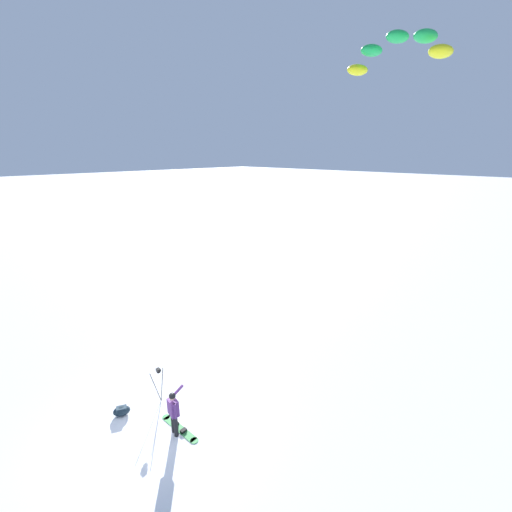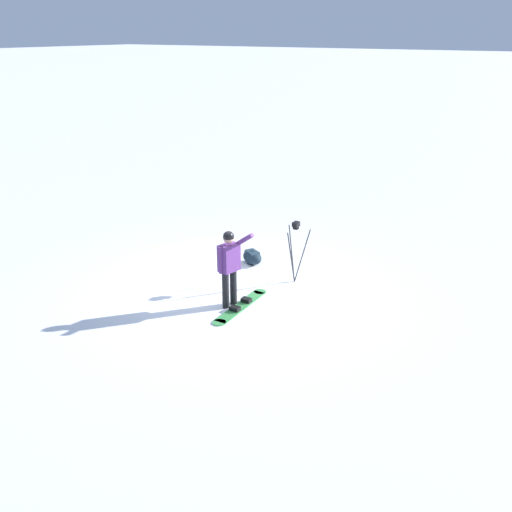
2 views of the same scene
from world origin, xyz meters
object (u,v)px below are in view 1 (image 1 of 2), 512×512
at_px(gear_bag_large, 122,411).
at_px(camera_tripod, 159,378).
at_px(snowboard, 180,428).
at_px(snowboarder, 174,409).
at_px(traction_kite, 396,50).

bearing_deg(gear_bag_large, camera_tripod, 164.76).
bearing_deg(gear_bag_large, snowboard, 117.15).
height_order(snowboarder, snowboard, snowboarder).
bearing_deg(gear_bag_large, snowboarder, 111.54).
bearing_deg(camera_tripod, traction_kite, 160.94).
relative_size(snowboard, traction_kite, 0.40).
height_order(snowboarder, camera_tripod, snowboarder).
bearing_deg(traction_kite, gear_bag_large, -18.60).
relative_size(traction_kite, camera_tripod, 3.27).
distance_m(snowboard, gear_bag_large, 2.29).
bearing_deg(snowboard, camera_tripod, -100.65).
relative_size(snowboarder, camera_tripod, 1.16).
xyz_separation_m(snowboarder, gear_bag_large, (0.83, -2.11, -0.79)).
bearing_deg(traction_kite, camera_tripod, -19.06).
xyz_separation_m(snowboarder, snowboard, (-0.21, -0.08, -0.94)).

